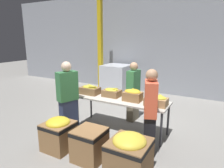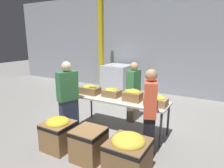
{
  "view_description": "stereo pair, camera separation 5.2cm",
  "coord_description": "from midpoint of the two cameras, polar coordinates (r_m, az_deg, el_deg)",
  "views": [
    {
      "loc": [
        2.02,
        -4.08,
        2.24
      ],
      "look_at": [
        -0.2,
        -0.06,
        1.15
      ],
      "focal_mm": 32.0,
      "sensor_mm": 36.0,
      "label": 1
    },
    {
      "loc": [
        2.06,
        -4.05,
        2.24
      ],
      "look_at": [
        -0.2,
        -0.06,
        1.15
      ],
      "focal_mm": 32.0,
      "sensor_mm": 36.0,
      "label": 2
    }
  ],
  "objects": [
    {
      "name": "ground_plane",
      "position": [
        5.07,
        2.71,
        -12.93
      ],
      "size": [
        30.0,
        30.0,
        0.0
      ],
      "primitive_type": "plane",
      "color": "gray"
    },
    {
      "name": "donation_bin_0",
      "position": [
        4.28,
        -14.73,
        -13.22
      ],
      "size": [
        0.56,
        0.56,
        0.68
      ],
      "color": "olive",
      "rests_on": "ground_plane"
    },
    {
      "name": "volunteer_1",
      "position": [
        3.88,
        11.04,
        -8.18
      ],
      "size": [
        0.37,
        0.5,
        1.68
      ],
      "rotation": [
        0.0,
        0.0,
        1.93
      ],
      "color": "black",
      "rests_on": "ground_plane"
    },
    {
      "name": "banana_box_1",
      "position": [
        4.92,
        0.25,
        -2.4
      ],
      "size": [
        0.43,
        0.3,
        0.23
      ],
      "color": "olive",
      "rests_on": "sorting_table"
    },
    {
      "name": "wall_back",
      "position": [
        8.09,
        15.29,
        11.17
      ],
      "size": [
        16.0,
        0.08,
        4.0
      ],
      "color": "#9399A3",
      "rests_on": "ground_plane"
    },
    {
      "name": "sorting_table",
      "position": [
        4.79,
        2.81,
        -4.95
      ],
      "size": [
        2.28,
        0.72,
        0.8
      ],
      "color": "beige",
      "rests_on": "ground_plane"
    },
    {
      "name": "banana_box_2",
      "position": [
        4.61,
        6.25,
        -3.14
      ],
      "size": [
        0.42,
        0.29,
        0.29
      ],
      "color": "olive",
      "rests_on": "sorting_table"
    },
    {
      "name": "donation_bin_2",
      "position": [
        3.49,
        5.07,
        -19.12
      ],
      "size": [
        0.66,
        0.66,
        0.71
      ],
      "color": "olive",
      "rests_on": "ground_plane"
    },
    {
      "name": "volunteer_0",
      "position": [
        5.39,
        6.43,
        -2.32
      ],
      "size": [
        0.24,
        0.44,
        1.6
      ],
      "rotation": [
        0.0,
        0.0,
        -1.64
      ],
      "color": "#6B604C",
      "rests_on": "ground_plane"
    },
    {
      "name": "banana_box_0",
      "position": [
        5.16,
        -5.99,
        -1.62
      ],
      "size": [
        0.5,
        0.31,
        0.25
      ],
      "color": "olive",
      "rests_on": "sorting_table"
    },
    {
      "name": "volunteer_2",
      "position": [
        4.75,
        -12.17,
        -4.02
      ],
      "size": [
        0.37,
        0.51,
        1.71
      ],
      "rotation": [
        0.0,
        0.0,
        1.23
      ],
      "color": "#2D3856",
      "rests_on": "ground_plane"
    },
    {
      "name": "support_pillar",
      "position": [
        8.12,
        -2.91,
        11.62
      ],
      "size": [
        0.16,
        0.16,
        4.0
      ],
      "color": "gold",
      "rests_on": "ground_plane"
    },
    {
      "name": "pallet_stack_0",
      "position": [
        8.18,
        1.71,
        1.44
      ],
      "size": [
        1.12,
        1.12,
        1.13
      ],
      "color": "olive",
      "rests_on": "ground_plane"
    },
    {
      "name": "banana_box_3",
      "position": [
        4.38,
        12.79,
        -4.59
      ],
      "size": [
        0.47,
        0.31,
        0.23
      ],
      "color": "tan",
      "rests_on": "sorting_table"
    },
    {
      "name": "donation_bin_1",
      "position": [
        3.86,
        -6.23,
        -16.51
      ],
      "size": [
        0.54,
        0.54,
        0.6
      ],
      "color": "olive",
      "rests_on": "ground_plane"
    }
  ]
}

